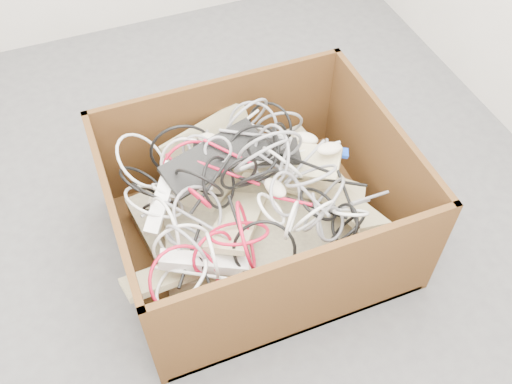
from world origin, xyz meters
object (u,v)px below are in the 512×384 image
object	(u,v)px
vga_plug	(342,153)
power_strip_left	(162,198)
power_strip_right	(204,263)
cardboard_box	(255,222)

from	to	relation	value
vga_plug	power_strip_left	bearing A→B (deg)	-156.45
power_strip_left	power_strip_right	world-z (taller)	power_strip_left
cardboard_box	vga_plug	size ratio (longest dim) A/B	23.95
power_strip_left	power_strip_right	size ratio (longest dim) A/B	0.94
power_strip_left	vga_plug	bearing A→B (deg)	-56.67
cardboard_box	vga_plug	world-z (taller)	cardboard_box
power_strip_left	cardboard_box	bearing A→B (deg)	-65.30
cardboard_box	power_strip_right	bearing A→B (deg)	-139.79
power_strip_right	vga_plug	xyz separation A→B (m)	(0.66, 0.28, 0.01)
cardboard_box	vga_plug	bearing A→B (deg)	6.59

